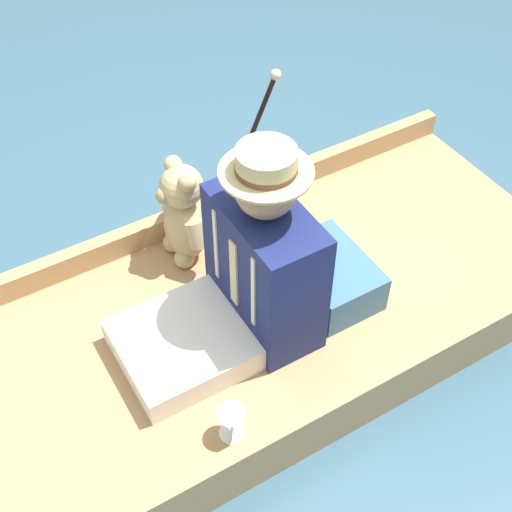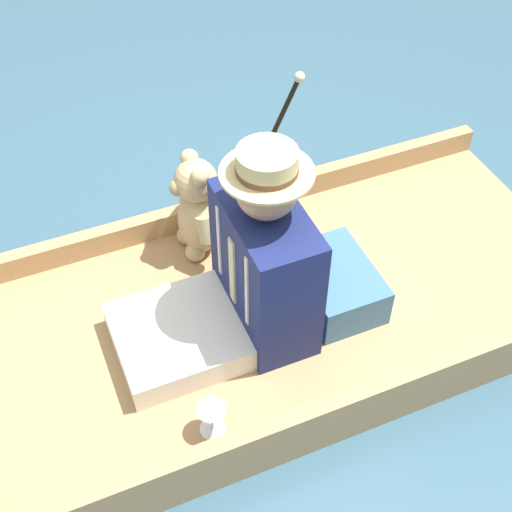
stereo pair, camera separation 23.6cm
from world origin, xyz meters
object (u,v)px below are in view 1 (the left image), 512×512
object	(u,v)px
seated_person	(247,274)
teddy_bear	(183,215)
wine_glass	(232,419)
walking_cane	(250,139)

from	to	relation	value
seated_person	teddy_bear	world-z (taller)	seated_person
seated_person	wine_glass	xyz separation A→B (m)	(-0.38, 0.28, -0.19)
teddy_bear	wine_glass	world-z (taller)	teddy_bear
teddy_bear	wine_glass	size ratio (longest dim) A/B	3.67
seated_person	teddy_bear	size ratio (longest dim) A/B	1.71
seated_person	wine_glass	world-z (taller)	seated_person
seated_person	teddy_bear	distance (m)	0.46
wine_glass	seated_person	bearing A→B (deg)	-36.57
wine_glass	walking_cane	xyz separation A→B (m)	(0.91, -0.61, 0.31)
teddy_bear	wine_glass	bearing A→B (deg)	163.11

